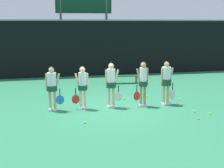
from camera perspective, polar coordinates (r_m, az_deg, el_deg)
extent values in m
plane|color=#2D7F56|center=(12.22, 0.08, -4.31)|extent=(140.00, 140.00, 0.00)
cube|color=black|center=(19.21, -4.97, 6.42)|extent=(60.00, 0.06, 3.35)
cube|color=slate|center=(19.14, -5.06, 11.55)|extent=(60.00, 0.08, 0.08)
cylinder|color=#515156|center=(20.02, -9.28, 9.32)|extent=(0.14, 0.14, 5.31)
cylinder|color=#515156|center=(20.42, -1.02, 9.50)|extent=(0.14, 0.14, 5.31)
cube|color=#0F3823|center=(20.20, -5.21, 14.86)|extent=(3.54, 0.12, 1.49)
cube|color=#19472D|center=(16.93, 2.21, 1.49)|extent=(1.71, 0.52, 0.04)
cylinder|color=slate|center=(17.21, 4.40, 0.90)|extent=(0.06, 0.06, 0.39)
cylinder|color=slate|center=(16.97, 4.57, 0.75)|extent=(0.06, 0.06, 0.39)
cylinder|color=slate|center=(16.99, -0.16, 0.80)|extent=(0.06, 0.06, 0.39)
cylinder|color=slate|center=(16.75, -0.06, 0.64)|extent=(0.06, 0.06, 0.39)
cylinder|color=tan|center=(11.91, -10.39, -2.94)|extent=(0.10, 0.10, 0.79)
cylinder|color=tan|center=(11.94, -11.27, -2.94)|extent=(0.10, 0.10, 0.79)
cube|color=white|center=(11.97, -10.35, -4.60)|extent=(0.15, 0.26, 0.09)
cube|color=white|center=(12.00, -11.23, -4.60)|extent=(0.15, 0.26, 0.09)
cylinder|color=#16422B|center=(11.82, -10.91, -0.75)|extent=(0.38, 0.38, 0.20)
cylinder|color=white|center=(11.77, -10.96, 0.48)|extent=(0.33, 0.33, 0.65)
sphere|color=tan|center=(11.70, -11.04, 2.54)|extent=(0.20, 0.20, 0.20)
sphere|color=#4C331E|center=(11.71, -11.03, 2.68)|extent=(0.19, 0.19, 0.19)
cylinder|color=tan|center=(11.75, -9.96, 0.42)|extent=(0.21, 0.11, 0.62)
cylinder|color=tan|center=(11.80, -11.91, 0.40)|extent=(0.08, 0.08, 0.62)
cylinder|color=black|center=(11.79, -9.52, -1.45)|extent=(0.03, 0.03, 0.25)
ellipsoid|color=blue|center=(11.86, -9.47, -2.87)|extent=(0.31, 0.03, 0.35)
cylinder|color=beige|center=(11.96, -4.95, -2.76)|extent=(0.10, 0.10, 0.78)
cylinder|color=beige|center=(11.95, -5.75, -2.78)|extent=(0.10, 0.10, 0.78)
cube|color=white|center=(12.02, -4.92, -4.39)|extent=(0.13, 0.25, 0.09)
cube|color=white|center=(12.01, -5.72, -4.41)|extent=(0.13, 0.25, 0.09)
cylinder|color=#16422B|center=(11.85, -5.39, -0.64)|extent=(0.35, 0.35, 0.18)
cylinder|color=white|center=(11.81, -5.41, 0.56)|extent=(0.31, 0.31, 0.63)
sphere|color=beige|center=(11.73, -5.45, 2.59)|extent=(0.21, 0.21, 0.21)
sphere|color=olive|center=(11.75, -5.46, 2.73)|extent=(0.20, 0.20, 0.20)
cylinder|color=beige|center=(11.81, -6.35, 0.47)|extent=(0.21, 0.10, 0.60)
cylinder|color=beige|center=(11.81, -4.53, 0.51)|extent=(0.08, 0.08, 0.60)
cylinder|color=black|center=(11.86, -6.69, -1.36)|extent=(0.03, 0.03, 0.26)
ellipsoid|color=red|center=(11.93, -6.66, -2.79)|extent=(0.30, 0.03, 0.35)
cylinder|color=beige|center=(12.14, 0.26, -2.38)|extent=(0.10, 0.10, 0.83)
cylinder|color=beige|center=(12.12, -0.58, -2.41)|extent=(0.10, 0.10, 0.83)
cube|color=white|center=(12.20, 0.28, -4.10)|extent=(0.13, 0.25, 0.09)
cube|color=white|center=(12.18, -0.56, -4.13)|extent=(0.13, 0.25, 0.09)
cylinder|color=#16422B|center=(12.02, -0.16, -0.13)|extent=(0.37, 0.37, 0.21)
cylinder|color=white|center=(11.97, -0.16, 1.13)|extent=(0.32, 0.32, 0.69)
sphere|color=beige|center=(11.90, -0.16, 3.27)|extent=(0.21, 0.21, 0.21)
sphere|color=olive|center=(11.92, -0.18, 3.41)|extent=(0.20, 0.20, 0.20)
cylinder|color=beige|center=(12.00, 0.80, 1.10)|extent=(0.22, 0.09, 0.65)
cylinder|color=beige|center=(11.95, -1.08, 1.05)|extent=(0.08, 0.08, 0.65)
cylinder|color=black|center=(12.07, 1.18, -0.83)|extent=(0.03, 0.03, 0.26)
ellipsoid|color=silver|center=(12.14, 1.17, -2.27)|extent=(0.31, 0.03, 0.36)
cylinder|color=tan|center=(12.38, 6.00, -2.15)|extent=(0.10, 0.10, 0.84)
cylinder|color=tan|center=(12.33, 5.31, -2.19)|extent=(0.10, 0.10, 0.84)
cube|color=white|center=(12.45, 6.01, -3.86)|extent=(0.12, 0.24, 0.09)
cube|color=white|center=(12.39, 5.33, -3.92)|extent=(0.12, 0.24, 0.09)
cylinder|color=#16422B|center=(12.25, 5.70, 0.07)|extent=(0.33, 0.33, 0.20)
cylinder|color=white|center=(12.20, 5.73, 1.35)|extent=(0.29, 0.29, 0.70)
sphere|color=tan|center=(12.13, 5.77, 3.47)|extent=(0.22, 0.22, 0.22)
sphere|color=#4C331E|center=(12.14, 5.74, 3.61)|extent=(0.20, 0.20, 0.20)
cylinder|color=tan|center=(12.14, 4.92, 1.25)|extent=(0.22, 0.09, 0.66)
cylinder|color=tan|center=(12.26, 6.48, 1.32)|extent=(0.08, 0.08, 0.66)
cylinder|color=black|center=(12.17, 4.56, -0.73)|extent=(0.03, 0.03, 0.27)
ellipsoid|color=red|center=(12.24, 4.54, -2.19)|extent=(0.26, 0.03, 0.37)
cylinder|color=tan|center=(12.80, 10.17, -1.84)|extent=(0.10, 0.10, 0.83)
cylinder|color=tan|center=(12.70, 9.43, -1.92)|extent=(0.10, 0.10, 0.83)
cube|color=white|center=(12.86, 10.18, -3.48)|extent=(0.15, 0.25, 0.09)
cube|color=white|center=(12.76, 9.44, -3.57)|extent=(0.15, 0.25, 0.09)
cylinder|color=#16422B|center=(12.65, 9.87, 0.34)|extent=(0.40, 0.40, 0.25)
cylinder|color=white|center=(12.60, 9.91, 1.51)|extent=(0.35, 0.35, 0.70)
sphere|color=tan|center=(12.53, 9.98, 3.54)|extent=(0.20, 0.20, 0.20)
sphere|color=olive|center=(12.55, 9.94, 3.66)|extent=(0.18, 0.18, 0.18)
cylinder|color=tan|center=(12.72, 10.74, 1.51)|extent=(0.22, 0.11, 0.67)
cylinder|color=tan|center=(12.50, 9.11, 1.40)|extent=(0.08, 0.08, 0.66)
cylinder|color=black|center=(12.82, 11.02, -0.38)|extent=(0.03, 0.03, 0.29)
ellipsoid|color=silver|center=(12.89, 10.96, -1.88)|extent=(0.27, 0.03, 0.40)
sphere|color=#CCE033|center=(11.12, 15.54, -6.11)|extent=(0.07, 0.07, 0.07)
sphere|color=#CCE033|center=(10.37, -4.98, -7.00)|extent=(0.07, 0.07, 0.07)
sphere|color=#CCE033|center=(12.29, 2.97, -4.07)|extent=(0.07, 0.07, 0.07)
sphere|color=#CCE033|center=(13.48, 2.26, -2.67)|extent=(0.07, 0.07, 0.07)
sphere|color=#CCE033|center=(11.96, 14.88, -4.86)|extent=(0.07, 0.07, 0.07)
sphere|color=#CCE033|center=(11.84, 17.49, -5.18)|extent=(0.07, 0.07, 0.07)
sphere|color=#CCE033|center=(13.65, 12.32, -2.75)|extent=(0.07, 0.07, 0.07)
sphere|color=#CCE033|center=(13.95, 6.49, -2.26)|extent=(0.07, 0.07, 0.07)
sphere|color=#CCE033|center=(12.86, -10.59, -3.55)|extent=(0.07, 0.07, 0.07)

